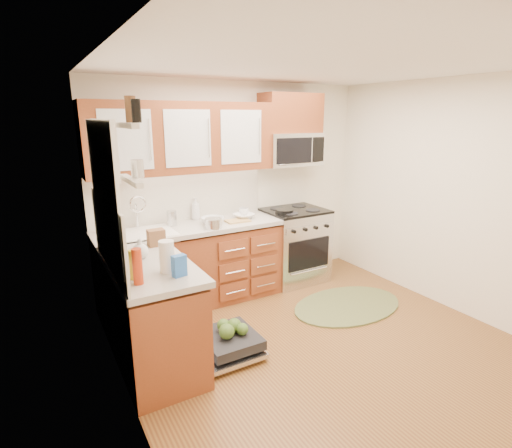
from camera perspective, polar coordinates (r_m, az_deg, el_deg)
floor at (r=4.02m, az=9.27°, el=-16.57°), size 3.50×3.50×0.00m
ceiling at (r=3.45m, az=11.15°, el=21.57°), size 3.50×3.50×0.00m
wall_back at (r=4.96m, az=-2.92°, el=5.29°), size 3.50×0.04×2.50m
wall_left at (r=2.78m, az=-18.83°, el=-3.42°), size 0.04×3.50×2.50m
wall_right at (r=4.82m, az=26.35°, el=3.44°), size 0.04×3.50×2.50m
base_cabinet_back at (r=4.64m, az=-9.12°, el=-6.20°), size 2.05×0.60×0.85m
base_cabinet_left at (r=3.64m, az=-14.68°, el=-12.79°), size 0.60×1.25×0.85m
countertop_back at (r=4.48m, az=-9.33°, el=-0.57°), size 2.07×0.64×0.05m
countertop_left at (r=3.45m, az=-15.05°, el=-5.75°), size 0.64×1.27×0.05m
backsplash_back at (r=4.68m, az=-10.78°, el=3.94°), size 2.05×0.02×0.57m
backsplash_left at (r=3.29m, az=-20.36°, el=-1.46°), size 0.02×1.25×0.57m
upper_cabinets at (r=4.45m, az=-10.50°, el=12.02°), size 2.05×0.35×0.75m
cabinet_over_mw at (r=5.09m, az=4.97°, el=15.50°), size 0.76×0.35×0.47m
range at (r=5.23m, az=5.46°, el=-3.01°), size 0.76×0.64×0.95m
microwave at (r=5.09m, az=5.02°, el=10.60°), size 0.76×0.38×0.40m
sink at (r=4.34m, az=-15.66°, el=-2.83°), size 0.62×0.50×0.26m
dishwasher at (r=3.78m, az=-4.36°, el=-16.79°), size 0.70×0.60×0.20m
window at (r=3.20m, az=-20.83°, el=4.28°), size 0.03×1.05×1.05m
window_blind at (r=3.16m, az=-20.94°, el=10.21°), size 0.02×0.96×0.40m
shelf_upper at (r=2.32m, az=-18.00°, el=13.25°), size 0.04×0.40×0.03m
shelf_lower at (r=2.34m, az=-17.41°, el=5.91°), size 0.04×0.40×0.03m
rug at (r=4.77m, az=12.94°, el=-11.25°), size 1.42×0.99×0.02m
skillet at (r=4.92m, az=4.07°, el=1.86°), size 0.29×0.29×0.04m
stock_pot at (r=4.33m, az=-6.14°, el=0.08°), size 0.22×0.22×0.11m
cutting_board at (r=4.60m, az=-2.64°, el=0.46°), size 0.28×0.18×0.02m
canister at (r=4.50m, az=-11.94°, el=0.81°), size 0.13×0.13×0.17m
paper_towel_roll at (r=3.16m, az=-12.61°, el=-4.56°), size 0.12×0.12×0.25m
mustard_bottle at (r=3.10m, az=-17.02°, el=-5.57°), size 0.09×0.09×0.23m
red_bottle at (r=2.99m, az=-16.58°, el=-5.85°), size 0.09×0.09×0.27m
wooden_box at (r=3.84m, az=-14.07°, el=-1.89°), size 0.15×0.11×0.15m
blue_carton at (r=3.08m, az=-10.92°, el=-5.88°), size 0.11×0.08×0.17m
bowl_a at (r=4.73m, az=-1.73°, el=1.14°), size 0.27×0.27×0.06m
bowl_b at (r=4.50m, az=-6.22°, el=0.48°), size 0.33×0.33×0.08m
cup at (r=4.84m, az=-1.77°, el=1.73°), size 0.17×0.17×0.10m
soap_bottle_a at (r=4.71m, az=-8.63°, el=2.20°), size 0.12×0.12×0.26m
soap_bottle_b at (r=3.68m, az=-19.22°, el=-2.88°), size 0.10×0.10×0.18m
soap_bottle_c at (r=3.53m, az=-16.24°, el=-3.35°), size 0.18×0.18×0.18m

